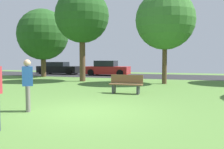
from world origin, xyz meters
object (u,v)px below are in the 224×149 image
Objects in this scene: parked_car_black at (59,68)px; park_bench at (126,84)px; street_lamp_post at (81,52)px; maple_tree_far at (43,35)px; maple_tree_near at (165,20)px; oak_tree_right at (82,16)px; parked_car_red at (108,69)px; person_thrower at (28,83)px.

park_bench is at bearing -48.96° from parked_car_black.
parked_car_black is 1.02× the size of street_lamp_post.
maple_tree_far is 3.87× the size of park_bench.
maple_tree_far is at bearing 164.84° from maple_tree_near.
parked_car_red is at bearing 91.12° from oak_tree_right.
parked_car_red is at bearing -115.73° from person_thrower.
parked_car_black is at bearing -98.37° from person_thrower.
park_bench is (-1.40, -5.07, -3.74)m from maple_tree_near.
parked_car_black is 1.08× the size of parked_car_red.
parked_car_red is (-2.63, 16.34, -0.24)m from person_thrower.
oak_tree_right reaches higher than maple_tree_near.
maple_tree_near is 9.60m from parked_car_red.
parked_car_red is at bearing 133.11° from maple_tree_near.
maple_tree_near is 1.37× the size of street_lamp_post.
person_thrower is 13.31m from street_lamp_post.
maple_tree_near is at bearing -46.89° from parked_car_red.
parked_car_red is (-0.13, 6.43, -4.10)m from oak_tree_right.
oak_tree_right is at bearing -49.36° from parked_car_black.
street_lamp_post is (-5.89, 7.93, 1.79)m from park_bench.
maple_tree_far is at bearing 177.40° from street_lamp_post.
maple_tree_far reaches higher than maple_tree_near.
street_lamp_post is at bearing 158.62° from maple_tree_near.
street_lamp_post is (3.90, -0.18, -1.61)m from maple_tree_far.
oak_tree_right is 3.97m from street_lamp_post.
parked_car_red is at bearing 72.01° from street_lamp_post.
parked_car_black is at bearing 149.79° from maple_tree_near.
parked_car_black is (-11.79, 6.87, -3.59)m from maple_tree_near.
maple_tree_far reaches higher than park_bench.
maple_tree_near is 8.07m from street_lamp_post.
oak_tree_right reaches higher than park_bench.
parked_car_red is (5.69, -0.35, 0.06)m from parked_car_black.
maple_tree_far reaches higher than person_thrower.
street_lamp_post reaches higher than parked_car_red.
parked_car_black is 5.70m from parked_car_red.
maple_tree_far is 4.23m from street_lamp_post.
maple_tree_near is 14.11m from parked_car_black.
park_bench is 0.36× the size of street_lamp_post.
street_lamp_post is at bearing -41.71° from parked_car_black.
maple_tree_near is 6.46m from park_bench.
oak_tree_right reaches higher than parked_car_black.
parked_car_red reaches higher than parked_car_black.
street_lamp_post is at bearing -53.38° from park_bench.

